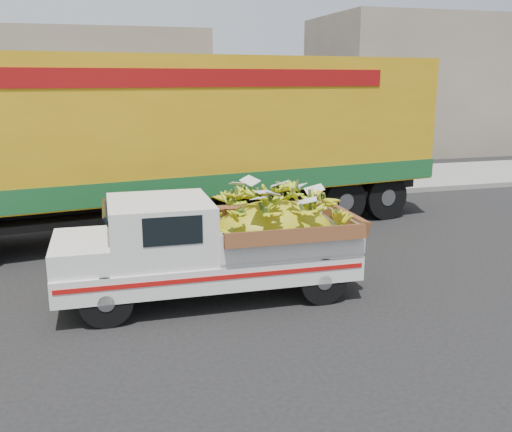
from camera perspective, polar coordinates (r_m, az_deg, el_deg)
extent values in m
plane|color=black|center=(8.91, 6.57, -8.55)|extent=(100.00, 100.00, 0.00)
cube|color=gray|center=(15.56, -3.81, 1.47)|extent=(60.00, 0.25, 0.15)
cube|color=gray|center=(17.58, -5.30, 2.84)|extent=(60.00, 4.00, 0.14)
cube|color=gray|center=(29.45, 20.07, 12.18)|extent=(14.00, 6.00, 6.00)
cylinder|color=black|center=(8.18, -14.77, -8.22)|extent=(0.74, 0.23, 0.73)
cylinder|color=black|center=(9.51, -14.87, -5.13)|extent=(0.74, 0.23, 0.73)
cylinder|color=black|center=(8.75, 6.66, -6.40)|extent=(0.74, 0.23, 0.73)
cylinder|color=black|center=(10.00, 3.70, -3.75)|extent=(0.74, 0.23, 0.73)
cube|color=silver|center=(8.91, -4.90, -4.84)|extent=(4.57, 1.74, 0.38)
cube|color=#A50F0C|center=(8.12, -3.86, -6.21)|extent=(4.44, 0.11, 0.07)
cube|color=silver|center=(8.85, -19.30, -6.40)|extent=(0.13, 1.61, 0.13)
cube|color=silver|center=(8.69, -17.10, -3.39)|extent=(0.85, 1.56, 0.35)
cube|color=silver|center=(8.64, -9.55, -1.26)|extent=(1.53, 1.61, 0.87)
cube|color=black|center=(7.85, -8.31, -1.50)|extent=(0.82, 0.03, 0.40)
cube|color=silver|center=(9.04, 2.28, -1.64)|extent=(2.25, 1.69, 0.49)
ellipsoid|color=gold|center=(9.04, 1.69, -2.30)|extent=(2.03, 1.35, 1.23)
cylinder|color=black|center=(14.17, 12.71, 1.92)|extent=(1.14, 0.48, 1.10)
cylinder|color=black|center=(15.77, 8.31, 3.28)|extent=(1.14, 0.48, 1.10)
cylinder|color=black|center=(13.48, 8.65, 1.51)|extent=(1.14, 0.48, 1.10)
cylinder|color=black|center=(15.16, 4.50, 2.96)|extent=(1.14, 0.48, 1.10)
cube|color=black|center=(12.83, -7.03, 1.99)|extent=(12.01, 2.78, 0.36)
cube|color=gold|center=(12.60, -7.24, 9.13)|extent=(12.00, 4.23, 2.84)
cube|color=#185527|center=(12.75, -7.08, 3.88)|extent=(12.06, 4.26, 0.45)
cube|color=maroon|center=(11.37, -5.39, 13.59)|extent=(8.31, 1.27, 0.35)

